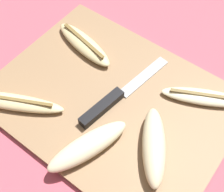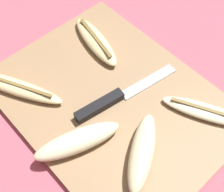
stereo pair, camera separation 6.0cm
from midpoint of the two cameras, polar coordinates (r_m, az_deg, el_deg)
The scene contains 8 objects.
ground_plane at distance 0.62m, azimuth -2.77°, elevation -1.32°, with size 4.00×4.00×0.00m, color #C65160.
cutting_board at distance 0.62m, azimuth -2.79°, elevation -1.03°, with size 0.46×0.35×0.01m.
knife at distance 0.60m, azimuth -2.97°, elevation -1.38°, with size 0.05×0.23×0.02m.
banana_cream_curved at distance 0.55m, azimuth 4.50°, elevation -9.37°, with size 0.12×0.15×0.04m.
banana_ripe_center at distance 0.64m, azimuth -20.51°, elevation -1.21°, with size 0.20×0.13×0.02m.
banana_bright_far at distance 0.62m, azimuth 13.82°, elevation -0.42°, with size 0.16×0.11×0.02m.
banana_mellow_near at distance 0.69m, azimuth -7.68°, elevation 9.24°, with size 0.17×0.07×0.02m.
banana_pale_long at distance 0.55m, azimuth -7.60°, elevation -9.30°, with size 0.09×0.16×0.03m.
Camera 1 is at (0.20, -0.27, 0.53)m, focal length 50.00 mm.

